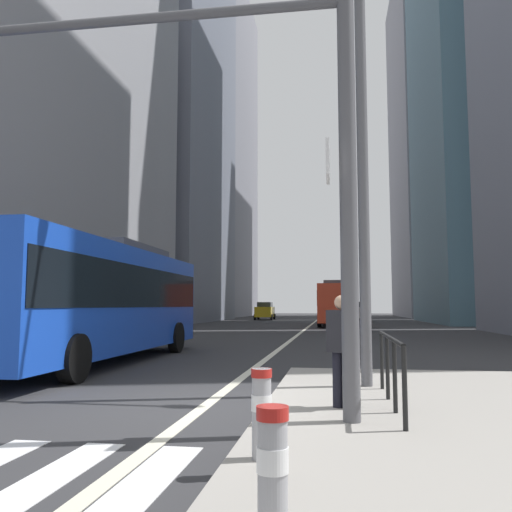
{
  "coord_description": "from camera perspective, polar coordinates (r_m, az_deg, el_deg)",
  "views": [
    {
      "loc": [
        2.04,
        -8.19,
        1.56
      ],
      "look_at": [
        -3.38,
        27.47,
        4.97
      ],
      "focal_mm": 36.88,
      "sensor_mm": 36.0,
      "label": 1
    }
  ],
  "objects": [
    {
      "name": "city_bus_blue_oncoming",
      "position": [
        15.09,
        -16.82,
        -4.13
      ],
      "size": [
        2.78,
        11.12,
        3.4
      ],
      "color": "blue",
      "rests_on": "ground"
    },
    {
      "name": "bollard_left",
      "position": [
        5.09,
        0.61,
        -16.2
      ],
      "size": [
        0.2,
        0.2,
        0.82
      ],
      "color": "#99999E",
      "rests_on": "median_island"
    },
    {
      "name": "office_tower_left_near",
      "position": [
        35.34,
        -24.37,
        18.84
      ],
      "size": [
        11.29,
        25.27,
        31.58
      ],
      "primitive_type": "cube",
      "color": "#9E9EA3",
      "rests_on": "ground"
    },
    {
      "name": "street_lamp_post",
      "position": [
        10.32,
        11.37,
        15.83
      ],
      "size": [
        5.5,
        0.32,
        8.0
      ],
      "color": "#56565B",
      "rests_on": "median_island"
    },
    {
      "name": "office_tower_right_far",
      "position": [
        81.34,
        19.25,
        11.48
      ],
      "size": [
        11.95,
        21.96,
        49.52
      ],
      "primitive_type": "cube",
      "color": "gray",
      "rests_on": "ground"
    },
    {
      "name": "pedestrian_railing",
      "position": [
        7.88,
        14.39,
        -10.52
      ],
      "size": [
        0.06,
        3.11,
        0.98
      ],
      "color": "black",
      "rests_on": "median_island"
    },
    {
      "name": "bollard_front",
      "position": [
        3.35,
        1.82,
        -22.02
      ],
      "size": [
        0.2,
        0.2,
        0.81
      ],
      "color": "#99999E",
      "rests_on": "median_island"
    },
    {
      "name": "sedan_white_oncoming",
      "position": [
        17.88,
        -25.52,
        -6.71
      ],
      "size": [
        2.06,
        4.31,
        1.94
      ],
      "color": "silver",
      "rests_on": "ground"
    },
    {
      "name": "traffic_signal_gantry",
      "position": [
        7.33,
        -5.86,
        14.83
      ],
      "size": [
        5.8,
        0.65,
        6.0
      ],
      "color": "#515156",
      "rests_on": "median_island"
    },
    {
      "name": "pedestrian_waiting",
      "position": [
        7.55,
        9.35,
        -9.56
      ],
      "size": [
        0.45,
        0.41,
        1.56
      ],
      "color": "black",
      "rests_on": "median_island"
    },
    {
      "name": "car_receding_near",
      "position": [
        55.59,
        10.43,
        -5.9
      ],
      "size": [
        2.17,
        4.51,
        1.94
      ],
      "color": "#B2A899",
      "rests_on": "ground"
    },
    {
      "name": "city_bus_red_receding",
      "position": [
        41.66,
        8.77,
        -4.96
      ],
      "size": [
        2.86,
        10.71,
        3.4
      ],
      "color": "red",
      "rests_on": "ground"
    },
    {
      "name": "office_tower_right_mid",
      "position": [
        59.62,
        23.99,
        22.3
      ],
      "size": [
        12.99,
        18.76,
        57.66
      ],
      "primitive_type": "cube",
      "color": "slate",
      "rests_on": "ground"
    },
    {
      "name": "office_tower_left_far",
      "position": [
        81.95,
        -4.53,
        11.14
      ],
      "size": [
        10.25,
        20.92,
        49.74
      ],
      "primitive_type": "cube",
      "color": "gray",
      "rests_on": "ground"
    },
    {
      "name": "ground_plane",
      "position": [
        28.3,
        4.54,
        -8.55
      ],
      "size": [
        160.0,
        160.0,
        0.0
      ],
      "primitive_type": "plane",
      "color": "#303033"
    },
    {
      "name": "lane_centre_line",
      "position": [
        38.27,
        5.63,
        -7.71
      ],
      "size": [
        0.2,
        80.0,
        0.01
      ],
      "primitive_type": "cube",
      "color": "beige",
      "rests_on": "ground"
    },
    {
      "name": "car_oncoming_mid",
      "position": [
        58.44,
        0.97,
        -5.96
      ],
      "size": [
        2.08,
        4.15,
        1.94
      ],
      "color": "gold",
      "rests_on": "ground"
    },
    {
      "name": "office_tower_left_mid",
      "position": [
        58.1,
        -10.26,
        13.82
      ],
      "size": [
        12.16,
        20.06,
        41.2
      ],
      "primitive_type": "cube",
      "color": "slate",
      "rests_on": "ground"
    }
  ]
}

